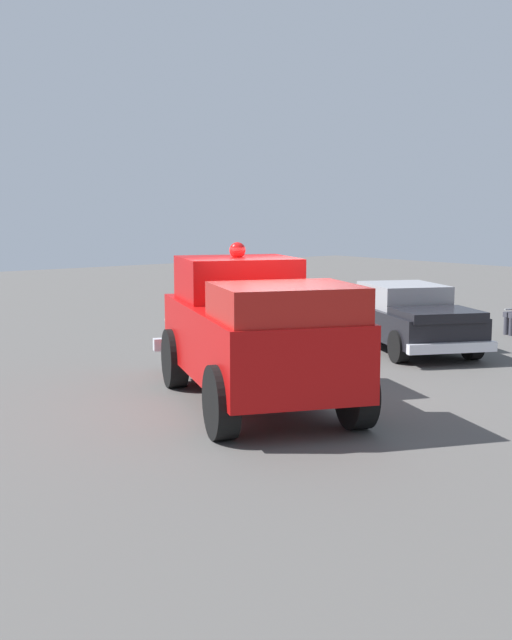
% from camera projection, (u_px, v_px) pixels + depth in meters
% --- Properties ---
extents(ground_plane, '(60.00, 60.00, 0.00)m').
position_uv_depth(ground_plane, '(276.00, 401.00, 13.70)').
color(ground_plane, '#514F4C').
extents(vintage_fire_truck, '(4.29, 6.33, 2.59)m').
position_uv_depth(vintage_fire_truck, '(252.00, 330.00, 13.45)').
color(vintage_fire_truck, black).
rests_on(vintage_fire_truck, ground).
extents(classic_hot_rod, '(3.52, 4.73, 1.46)m').
position_uv_depth(classic_hot_rod, '(409.00, 317.00, 18.51)').
color(classic_hot_rod, black).
rests_on(classic_hot_rod, ground).
extents(lawn_chair_by_car, '(0.67, 0.67, 1.02)m').
position_uv_depth(lawn_chair_by_car, '(212.00, 329.00, 17.79)').
color(lawn_chair_by_car, '#B7BABF').
rests_on(lawn_chair_by_car, ground).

